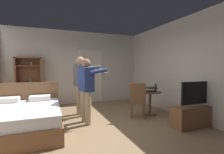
% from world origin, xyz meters
% --- Properties ---
extents(ground_plane, '(6.28, 6.28, 0.00)m').
position_xyz_m(ground_plane, '(0.00, 0.00, 0.00)').
color(ground_plane, '#997A56').
extents(wall_back, '(5.34, 0.12, 2.85)m').
position_xyz_m(wall_back, '(0.00, 2.91, 1.43)').
color(wall_back, beige).
rests_on(wall_back, ground_plane).
extents(wall_right, '(0.12, 5.95, 2.85)m').
position_xyz_m(wall_right, '(2.61, 0.00, 1.43)').
color(wall_right, beige).
rests_on(wall_right, ground_plane).
extents(doorway_frame, '(0.93, 0.08, 2.13)m').
position_xyz_m(doorway_frame, '(0.54, 2.83, 1.22)').
color(doorway_frame, white).
rests_on(doorway_frame, ground_plane).
extents(bed, '(1.64, 1.95, 1.02)m').
position_xyz_m(bed, '(-1.63, 0.33, 0.30)').
color(bed, brown).
rests_on(bed, ground_plane).
extents(bookshelf, '(0.86, 0.32, 1.78)m').
position_xyz_m(bookshelf, '(-1.69, 2.69, 0.96)').
color(bookshelf, brown).
rests_on(bookshelf, ground_plane).
extents(tv_flatscreen, '(1.26, 0.40, 1.09)m').
position_xyz_m(tv_flatscreen, '(2.25, -0.76, 0.31)').
color(tv_flatscreen, brown).
rests_on(tv_flatscreen, ground_plane).
extents(side_table, '(0.68, 0.68, 0.70)m').
position_xyz_m(side_table, '(1.79, 0.47, 0.48)').
color(side_table, brown).
rests_on(side_table, ground_plane).
extents(laptop, '(0.33, 0.34, 0.15)m').
position_xyz_m(laptop, '(1.75, 0.43, 0.75)').
color(laptop, black).
rests_on(laptop, side_table).
extents(bottle_on_table, '(0.06, 0.06, 0.25)m').
position_xyz_m(bottle_on_table, '(1.93, 0.39, 0.81)').
color(bottle_on_table, '#323C30').
rests_on(bottle_on_table, side_table).
extents(wooden_chair, '(0.57, 0.57, 0.99)m').
position_xyz_m(wooden_chair, '(1.25, 0.27, 0.54)').
color(wooden_chair, brown).
rests_on(wooden_chair, ground_plane).
extents(person_blue_shirt, '(0.71, 0.64, 1.64)m').
position_xyz_m(person_blue_shirt, '(-0.16, 0.41, 0.96)').
color(person_blue_shirt, tan).
rests_on(person_blue_shirt, ground_plane).
extents(person_striped_shirt, '(0.80, 0.64, 1.74)m').
position_xyz_m(person_striped_shirt, '(-0.16, 1.16, 1.02)').
color(person_striped_shirt, tan).
rests_on(person_striped_shirt, ground_plane).
extents(suitcase_dark, '(0.64, 0.49, 0.32)m').
position_xyz_m(suitcase_dark, '(-1.25, 1.87, 0.16)').
color(suitcase_dark, black).
rests_on(suitcase_dark, ground_plane).
extents(suitcase_small, '(0.63, 0.34, 0.36)m').
position_xyz_m(suitcase_small, '(-1.26, 1.98, 0.18)').
color(suitcase_small, '#4C1919').
rests_on(suitcase_small, ground_plane).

